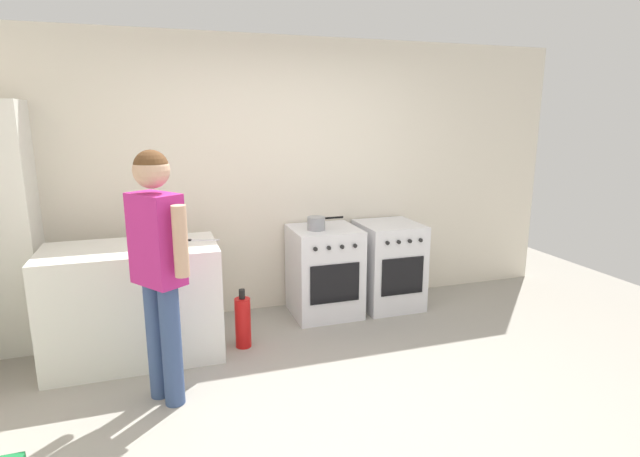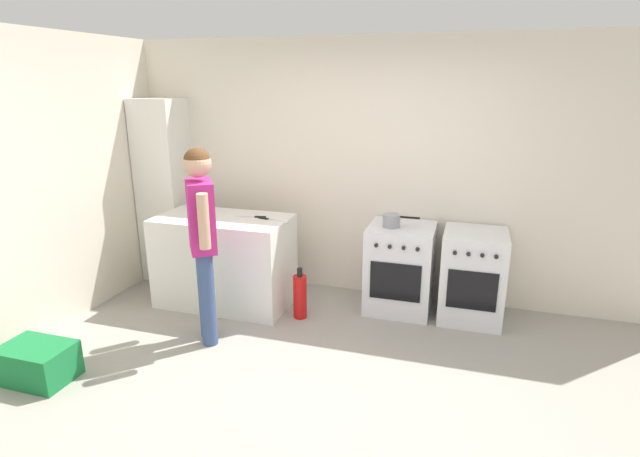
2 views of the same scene
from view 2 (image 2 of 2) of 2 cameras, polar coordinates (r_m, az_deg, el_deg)
The scene contains 13 objects.
ground_plane at distance 3.83m, azimuth -0.24°, elevation -18.21°, with size 8.00×8.00×0.00m, color gray.
back_wall at distance 5.11m, azimuth 6.29°, elevation 6.56°, with size 6.00×0.10×2.60m, color silver.
side_wall_left at distance 4.98m, azimuth -28.67°, elevation 4.35°, with size 0.10×3.10×2.60m, color silver.
counter_unit at distance 5.09m, azimuth -10.84°, elevation -3.63°, with size 1.30×0.70×0.90m, color silver.
oven_left at distance 4.94m, azimuth 9.14°, elevation -4.46°, with size 0.62×0.62×0.85m.
oven_right at distance 4.90m, azimuth 17.04°, elevation -5.17°, with size 0.57×0.62×0.85m.
pot at distance 4.75m, azimuth 8.21°, elevation 0.91°, with size 0.35×0.17×0.12m.
knife_carving at distance 4.78m, azimuth -5.52°, elevation 0.99°, with size 0.33×0.10×0.01m.
knife_chef at distance 4.91m, azimuth -7.83°, elevation 1.33°, with size 0.31×0.10×0.01m.
person at distance 4.21m, azimuth -13.35°, elevation -0.06°, with size 0.37×0.48×1.68m.
fire_extinguisher at distance 4.77m, azimuth -2.30°, elevation -7.74°, with size 0.13×0.13×0.50m.
recycling_crate_lower at distance 4.44m, azimuth -29.57°, elevation -13.18°, with size 0.52×0.36×0.28m, color #197238.
larder_cabinet at distance 5.81m, azimuth -17.29°, elevation 4.11°, with size 0.48×0.44×2.00m, color silver.
Camera 2 is at (0.93, -3.00, 2.19)m, focal length 28.00 mm.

